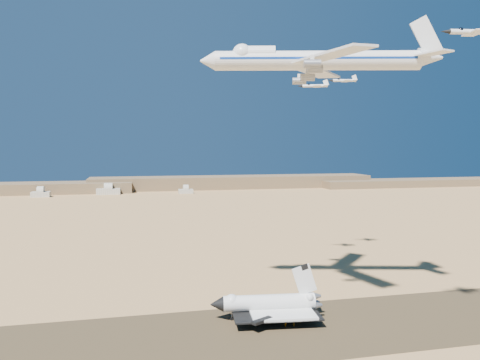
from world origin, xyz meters
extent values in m
plane|color=tan|center=(0.00, 0.00, 0.00)|extent=(1200.00, 1200.00, 0.00)
cube|color=#493724|center=(0.00, 0.00, 0.03)|extent=(600.00, 50.00, 0.06)
cube|color=brown|center=(120.00, 540.00, 9.00)|extent=(420.00, 60.00, 18.00)
cube|color=brown|center=(400.00, 510.00, 5.50)|extent=(300.00, 60.00, 11.00)
cube|color=beige|center=(-140.00, 470.00, 3.25)|extent=(22.00, 14.00, 6.50)
cube|color=beige|center=(-60.00, 485.00, 3.75)|extent=(30.00, 15.00, 7.50)
cube|color=beige|center=(40.00, 475.00, 2.75)|extent=(19.00, 12.50, 5.50)
cylinder|color=silver|center=(16.89, 11.00, 6.07)|extent=(32.82, 9.26, 5.67)
cone|color=black|center=(-1.42, 13.07, 6.07)|extent=(5.13, 5.86, 5.38)
sphere|color=silver|center=(3.81, 12.48, 6.88)|extent=(5.26, 5.26, 5.26)
cube|color=silver|center=(20.91, 10.55, 3.74)|extent=(24.85, 26.63, 0.91)
cube|color=black|center=(18.90, 10.78, 3.29)|extent=(32.89, 27.54, 0.51)
cube|color=silver|center=(29.96, 9.53, 13.97)|extent=(9.40, 1.76, 11.66)
cylinder|color=gray|center=(3.81, 12.48, 1.62)|extent=(0.36, 0.36, 3.24)
cylinder|color=black|center=(3.81, 12.48, 0.56)|extent=(1.16, 0.58, 1.11)
cylinder|color=gray|center=(22.35, 5.30, 1.62)|extent=(0.36, 0.36, 3.24)
cylinder|color=black|center=(22.35, 5.30, 0.56)|extent=(1.16, 0.58, 1.11)
cylinder|color=gray|center=(23.49, 15.35, 1.62)|extent=(0.36, 0.36, 3.24)
cylinder|color=black|center=(23.49, 15.35, 0.56)|extent=(1.16, 0.58, 1.11)
cylinder|color=white|center=(36.82, 16.66, 93.22)|extent=(74.23, 25.12, 7.04)
cone|color=white|center=(-2.10, 26.48, 93.22)|extent=(7.05, 8.17, 7.04)
sphere|color=white|center=(10.16, 23.39, 95.75)|extent=(7.26, 7.26, 7.26)
cube|color=white|center=(34.64, -0.94, 91.90)|extent=(17.50, 34.40, 0.77)
cube|color=white|center=(43.25, 33.18, 91.90)|extent=(29.48, 31.10, 0.77)
cube|color=white|center=(73.45, 0.04, 94.32)|extent=(9.12, 13.29, 0.55)
cube|color=white|center=(76.95, 13.91, 94.32)|extent=(12.77, 12.89, 0.55)
cube|color=white|center=(75.20, 6.97, 101.47)|extent=(12.34, 3.81, 15.72)
cylinder|color=gray|center=(32.26, 7.60, 88.60)|extent=(6.03, 4.12, 2.86)
cylinder|color=gray|center=(27.71, -1.45, 88.60)|extent=(6.03, 4.12, 2.86)
cylinder|color=gray|center=(37.10, 26.80, 88.60)|extent=(6.03, 4.12, 2.86)
cylinder|color=gray|center=(37.39, 36.93, 88.60)|extent=(6.03, 4.12, 2.86)
imported|color=orange|center=(23.39, 1.94, 0.96)|extent=(0.60, 0.75, 1.80)
imported|color=orange|center=(20.56, 2.32, 1.00)|extent=(0.80, 1.03, 1.88)
imported|color=orange|center=(26.66, 4.53, 0.97)|extent=(1.17, 1.09, 1.81)
cylinder|color=white|center=(64.60, -29.38, 94.22)|extent=(12.54, 3.65, 1.46)
cone|color=black|center=(57.23, -28.05, 94.22)|extent=(2.90, 1.81, 1.35)
sphere|color=black|center=(61.53, -28.82, 94.74)|extent=(1.46, 1.46, 1.46)
cube|color=white|center=(65.63, -29.56, 94.01)|extent=(5.06, 8.84, 0.26)
cylinder|color=white|center=(57.92, 70.26, 91.44)|extent=(11.82, 5.45, 1.41)
cone|color=black|center=(51.12, 72.74, 91.44)|extent=(2.90, 2.12, 1.31)
sphere|color=black|center=(55.09, 71.29, 91.94)|extent=(1.41, 1.41, 1.41)
cube|color=white|center=(58.87, 69.91, 91.24)|extent=(6.06, 8.76, 0.25)
cube|color=white|center=(62.64, 68.54, 91.44)|extent=(3.80, 5.48, 0.20)
cube|color=white|center=(62.83, 68.47, 92.85)|extent=(2.94, 1.28, 3.40)
cylinder|color=white|center=(77.99, 79.82, 95.97)|extent=(12.02, 3.98, 1.40)
cone|color=black|center=(70.96, 81.39, 95.97)|extent=(2.82, 1.83, 1.30)
sphere|color=black|center=(75.06, 80.47, 96.47)|extent=(1.40, 1.40, 1.40)
cube|color=white|center=(78.97, 79.60, 95.77)|extent=(5.16, 8.57, 0.25)
cube|color=white|center=(82.87, 78.73, 95.97)|extent=(3.24, 5.36, 0.20)
cube|color=white|center=(83.07, 78.69, 97.37)|extent=(3.01, 0.90, 3.39)
camera|label=1|loc=(-30.07, -146.19, 61.53)|focal=35.00mm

